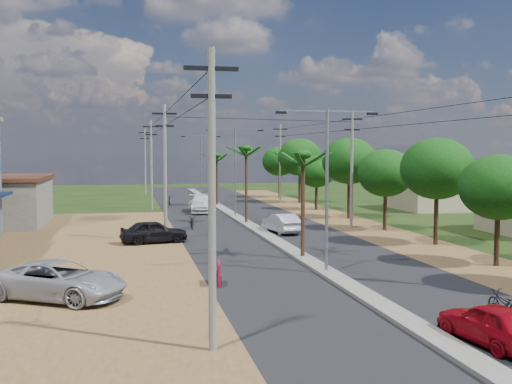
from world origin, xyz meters
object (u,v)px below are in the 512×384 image
car_silver_mid (282,224)px  car_white_far (201,204)px  car_parked_dark (154,232)px  roadside_sign (219,274)px  car_parked_silver (59,281)px  moto_rider_east (504,304)px  car_red_near (492,325)px

car_silver_mid → car_white_far: 16.03m
car_parked_dark → roadside_sign: bearing=-179.0°
car_parked_silver → roadside_sign: size_ratio=4.31×
car_parked_dark → moto_rider_east: bearing=-158.6°
car_silver_mid → car_parked_dark: size_ratio=0.99×
car_parked_dark → car_parked_silver: bearing=153.7°
car_parked_dark → moto_rider_east: 23.13m
car_silver_mid → roadside_sign: (-7.00, -15.76, -0.17)m
moto_rider_east → roadside_sign: roadside_sign is taller
moto_rider_east → car_parked_dark: bearing=-67.6°
car_red_near → car_parked_dark: 24.63m
car_parked_silver → moto_rider_east: car_parked_silver is taller
car_parked_silver → car_parked_dark: bearing=12.5°
car_parked_silver → roadside_sign: (6.69, 1.16, -0.24)m
car_white_far → car_parked_dark: 19.10m
car_white_far → car_parked_dark: bearing=-103.8°
car_silver_mid → car_parked_silver: car_parked_silver is taller
car_white_far → car_parked_silver: (-9.73, -32.46, -0.04)m
car_parked_dark → roadside_sign: size_ratio=3.33×
car_red_near → car_parked_dark: car_parked_dark is taller
car_parked_dark → car_red_near: bearing=-166.8°
car_parked_silver → car_red_near: bearing=-92.6°
car_parked_silver → moto_rider_east: size_ratio=3.37×
car_parked_silver → car_parked_dark: car_parked_silver is taller
car_red_near → moto_rider_east: 3.75m
car_parked_dark → roadside_sign: 13.15m
car_white_far → car_parked_silver: bearing=-104.3°
car_parked_silver → moto_rider_east: (16.10, -5.84, -0.34)m
car_silver_mid → roadside_sign: 17.25m
car_parked_silver → roadside_sign: car_parked_silver is taller
car_silver_mid → car_parked_dark: (-9.28, -2.81, 0.03)m
car_white_far → car_parked_silver: 33.89m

